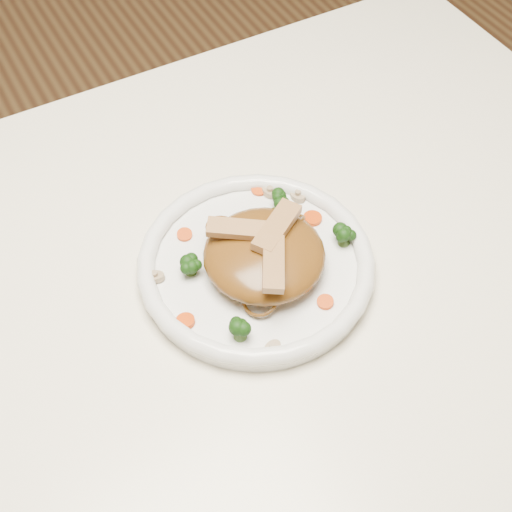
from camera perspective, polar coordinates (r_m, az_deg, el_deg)
table at (r=0.87m, az=-3.98°, el=-7.42°), size 1.20×0.80×0.75m
plate at (r=0.80m, az=0.00°, el=-0.98°), size 0.34×0.34×0.02m
noodle_mound at (r=0.77m, az=0.66°, el=0.11°), size 0.16×0.16×0.04m
chicken_a at (r=0.76m, az=1.67°, el=2.30°), size 0.08×0.06×0.01m
chicken_b at (r=0.76m, az=-1.46°, el=2.17°), size 0.07×0.06×0.01m
chicken_c at (r=0.73m, az=1.40°, el=-0.62°), size 0.05×0.07×0.01m
broccoli_0 at (r=0.83m, az=1.69°, el=4.31°), size 0.03×0.03×0.03m
broccoli_1 at (r=0.78m, az=-5.28°, el=-0.60°), size 0.03×0.03×0.03m
broccoli_2 at (r=0.73m, az=-1.27°, el=-5.79°), size 0.03×0.03×0.03m
broccoli_3 at (r=0.81m, az=7.06°, el=1.62°), size 0.03×0.03×0.03m
carrot_0 at (r=0.86m, az=0.25°, el=5.31°), size 0.02×0.02×0.00m
carrot_1 at (r=0.75m, az=-5.63°, el=-5.17°), size 0.02×0.02×0.00m
carrot_2 at (r=0.83m, az=4.50°, el=3.00°), size 0.02×0.02×0.00m
carrot_3 at (r=0.82m, az=-5.69°, el=1.69°), size 0.02×0.02×0.00m
carrot_4 at (r=0.76m, az=5.52°, el=-3.66°), size 0.02×0.02×0.00m
mushroom_0 at (r=0.73m, az=1.32°, el=-7.37°), size 0.03×0.03×0.01m
mushroom_1 at (r=0.86m, az=3.33°, el=4.79°), size 0.02×0.02×0.01m
mushroom_2 at (r=0.78m, az=-8.04°, el=-1.65°), size 0.03×0.03×0.01m
mushroom_3 at (r=0.86m, az=1.09°, el=5.10°), size 0.03×0.03×0.01m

